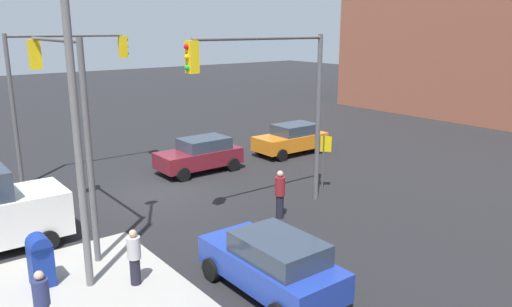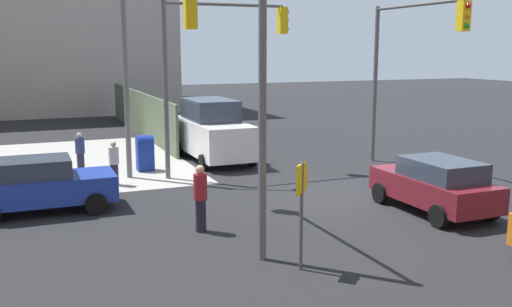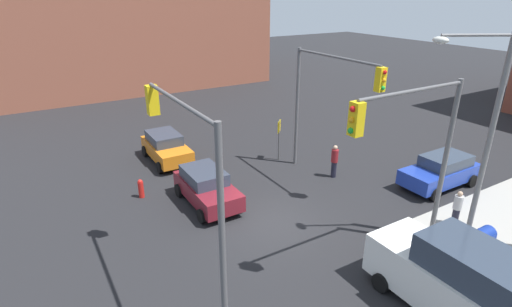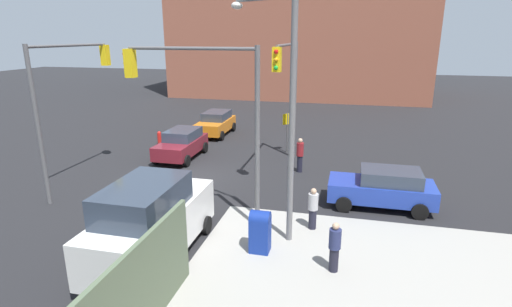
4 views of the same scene
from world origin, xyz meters
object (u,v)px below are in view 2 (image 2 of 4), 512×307
pedestrian_waiting (114,163)px  traffic_signal_se_corner (407,53)px  street_lamp_corner (135,51)px  sedan_maroon (435,184)px  van_white_delivery (213,131)px  pedestrian_crossing (80,152)px  traffic_signal_nw_corner (227,53)px  hatchback_blue (38,184)px  traffic_signal_ne_corner (215,53)px  pedestrian_walking_north (200,197)px  mailbox_blue (145,152)px

pedestrian_waiting → traffic_signal_se_corner: bearing=-103.8°
traffic_signal_se_corner → street_lamp_corner: street_lamp_corner is taller
sedan_maroon → van_white_delivery: size_ratio=0.74×
pedestrian_crossing → van_white_delivery: bearing=38.5°
sedan_maroon → pedestrian_waiting: size_ratio=2.55×
sedan_maroon → pedestrian_crossing: bearing=43.3°
traffic_signal_nw_corner → van_white_delivery: traffic_signal_nw_corner is taller
van_white_delivery → pedestrian_crossing: (-0.58, 5.60, -0.46)m
hatchback_blue → traffic_signal_ne_corner: bearing=-65.6°
hatchback_blue → pedestrian_crossing: hatchback_blue is taller
traffic_signal_nw_corner → sedan_maroon: (-0.65, -6.23, -3.81)m
hatchback_blue → pedestrian_waiting: hatchback_blue is taller
pedestrian_walking_north → traffic_signal_nw_corner: bearing=-46.5°
traffic_signal_nw_corner → mailbox_blue: (8.42, 0.50, -3.89)m
traffic_signal_ne_corner → hatchback_blue: bearing=114.4°
mailbox_blue → hatchback_blue: size_ratio=0.34×
traffic_signal_nw_corner → traffic_signal_ne_corner: (6.72, -1.89, -0.05)m
mailbox_blue → pedestrian_crossing: (0.60, 2.40, 0.06)m
pedestrian_crossing → pedestrian_walking_north: (-8.80, -2.20, 0.12)m
van_white_delivery → pedestrian_walking_north: van_white_delivery is taller
pedestrian_waiting → traffic_signal_nw_corner: bearing=-167.5°
traffic_signal_nw_corner → mailbox_blue: traffic_signal_nw_corner is taller
mailbox_blue → hatchback_blue: (-4.64, 4.08, 0.08)m
sedan_maroon → mailbox_blue: bearing=36.5°
traffic_signal_se_corner → pedestrian_waiting: size_ratio=4.12×
mailbox_blue → sedan_maroon: bearing=-143.5°
sedan_maroon → pedestrian_walking_north: bearing=82.8°
mailbox_blue → pedestrian_walking_north: size_ratio=0.80×
sedan_maroon → pedestrian_walking_north: (0.88, 6.93, 0.09)m
traffic_signal_ne_corner → mailbox_blue: traffic_signal_ne_corner is taller
traffic_signal_nw_corner → pedestrian_walking_north: 3.79m
mailbox_blue → sedan_maroon: size_ratio=0.36×
street_lamp_corner → pedestrian_waiting: street_lamp_corner is taller
mailbox_blue → hatchback_blue: bearing=138.7°
pedestrian_crossing → traffic_signal_se_corner: bearing=12.6°
sedan_maroon → pedestrian_waiting: 10.85m
traffic_signal_nw_corner → sedan_maroon: bearing=-96.0°
traffic_signal_nw_corner → mailbox_blue: size_ratio=4.55×
sedan_maroon → pedestrian_crossing: size_ratio=2.53×
traffic_signal_nw_corner → traffic_signal_se_corner: 10.14m
traffic_signal_nw_corner → street_lamp_corner: street_lamp_corner is taller
sedan_maroon → hatchback_blue: same height
hatchback_blue → pedestrian_walking_north: 5.27m
van_white_delivery → pedestrian_crossing: van_white_delivery is taller
hatchback_blue → pedestrian_walking_north: (-3.56, -3.88, 0.09)m
traffic_signal_nw_corner → van_white_delivery: (9.60, -2.70, -3.38)m
pedestrian_waiting → pedestrian_crossing: bearing=14.3°
traffic_signal_se_corner → hatchback_blue: traffic_signal_se_corner is taller
sedan_maroon → van_white_delivery: bearing=19.0°
traffic_signal_nw_corner → street_lamp_corner: (7.25, 0.98, 0.04)m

